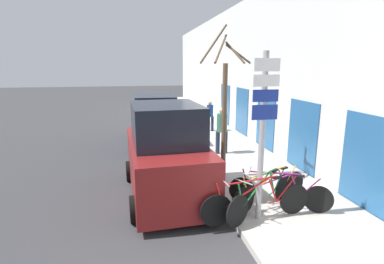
{
  "coord_description": "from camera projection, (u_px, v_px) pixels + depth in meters",
  "views": [
    {
      "loc": [
        -1.07,
        -1.99,
        3.49
      ],
      "look_at": [
        0.83,
        7.63,
        1.3
      ],
      "focal_mm": 28.0,
      "sensor_mm": 36.0,
      "label": 1
    }
  ],
  "objects": [
    {
      "name": "ground_plane",
      "position": [
        159.0,
        144.0,
        13.6
      ],
      "size": [
        80.0,
        80.0,
        0.0
      ],
      "primitive_type": "plane",
      "color": "#333335"
    },
    {
      "name": "sidewalk_curb",
      "position": [
        201.0,
        128.0,
        16.75
      ],
      "size": [
        3.2,
        32.0,
        0.15
      ],
      "color": "#ADA89E",
      "rests_on": "ground"
    },
    {
      "name": "building_facade",
      "position": [
        233.0,
        70.0,
        16.34
      ],
      "size": [
        0.23,
        32.0,
        6.5
      ],
      "color": "silver",
      "rests_on": "ground"
    },
    {
      "name": "signpost",
      "position": [
        263.0,
        131.0,
        6.27
      ],
      "size": [
        0.56,
        0.14,
        3.63
      ],
      "color": "#939399",
      "rests_on": "sidewalk_curb"
    },
    {
      "name": "bicycle_0",
      "position": [
        257.0,
        202.0,
        6.53
      ],
      "size": [
        2.61,
        0.45,
        0.98
      ],
      "rotation": [
        0.0,
        0.0,
        1.67
      ],
      "color": "black",
      "rests_on": "sidewalk_curb"
    },
    {
      "name": "bicycle_1",
      "position": [
        263.0,
        196.0,
        6.86
      ],
      "size": [
        2.17,
        1.36,
        0.97
      ],
      "rotation": [
        0.0,
        0.0,
        2.13
      ],
      "color": "black",
      "rests_on": "sidewalk_curb"
    },
    {
      "name": "bicycle_2",
      "position": [
        279.0,
        192.0,
        7.11
      ],
      "size": [
        2.13,
        1.19,
        0.9
      ],
      "rotation": [
        0.0,
        0.0,
        1.07
      ],
      "color": "black",
      "rests_on": "sidewalk_curb"
    },
    {
      "name": "bicycle_3",
      "position": [
        270.0,
        190.0,
        7.24
      ],
      "size": [
        2.28,
        0.95,
        0.91
      ],
      "rotation": [
        0.0,
        0.0,
        1.96
      ],
      "color": "black",
      "rests_on": "sidewalk_curb"
    },
    {
      "name": "parked_car_0",
      "position": [
        166.0,
        156.0,
        7.99
      ],
      "size": [
        2.24,
        4.24,
        2.53
      ],
      "rotation": [
        0.0,
        0.0,
        0.05
      ],
      "color": "maroon",
      "rests_on": "ground"
    },
    {
      "name": "parked_car_1",
      "position": [
        156.0,
        123.0,
        13.27
      ],
      "size": [
        2.22,
        4.47,
        2.24
      ],
      "rotation": [
        0.0,
        0.0,
        -0.04
      ],
      "color": "navy",
      "rests_on": "ground"
    },
    {
      "name": "pedestrian_near",
      "position": [
        222.0,
        127.0,
        11.42
      ],
      "size": [
        0.47,
        0.4,
        1.79
      ],
      "rotation": [
        0.0,
        0.0,
        -0.01
      ],
      "color": "#1E2338",
      "rests_on": "sidewalk_curb"
    },
    {
      "name": "pedestrian_far",
      "position": [
        210.0,
        114.0,
        15.42
      ],
      "size": [
        0.4,
        0.35,
        1.57
      ],
      "rotation": [
        0.0,
        0.0,
        -0.26
      ],
      "color": "#1E2338",
      "rests_on": "sidewalk_curb"
    },
    {
      "name": "street_tree",
      "position": [
        224.0,
        111.0,
        8.71
      ],
      "size": [
        1.54,
        0.94,
        4.45
      ],
      "color": "brown",
      "rests_on": "sidewalk_curb"
    }
  ]
}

